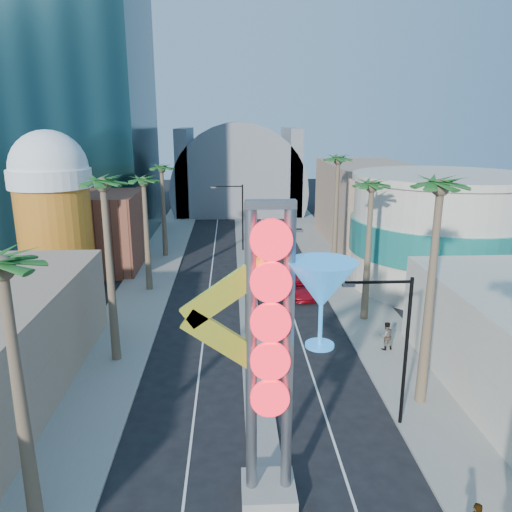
% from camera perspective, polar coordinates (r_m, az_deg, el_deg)
% --- Properties ---
extents(sidewalk_west, '(5.00, 100.00, 0.15)m').
position_cam_1_polar(sidewalk_west, '(52.11, -11.75, -1.99)').
color(sidewalk_west, gray).
rests_on(sidewalk_west, ground).
extents(sidewalk_east, '(5.00, 100.00, 0.15)m').
position_cam_1_polar(sidewalk_east, '(52.62, 9.15, -1.69)').
color(sidewalk_east, gray).
rests_on(sidewalk_east, ground).
extents(median, '(1.60, 84.00, 0.15)m').
position_cam_1_polar(median, '(54.37, -1.34, -0.94)').
color(median, gray).
rests_on(median, ground).
extents(hotel_tower, '(20.00, 20.00, 50.00)m').
position_cam_1_polar(hotel_tower, '(70.02, -21.70, 22.27)').
color(hotel_tower, black).
rests_on(hotel_tower, ground).
extents(brick_filler_west, '(10.00, 10.00, 8.00)m').
position_cam_1_polar(brick_filler_west, '(55.35, -18.18, 2.78)').
color(brick_filler_west, brown).
rests_on(brick_filler_west, ground).
extents(filler_east, '(10.00, 20.00, 10.00)m').
position_cam_1_polar(filler_east, '(65.39, 12.61, 5.88)').
color(filler_east, tan).
rests_on(filler_east, ground).
extents(beer_mug, '(7.00, 7.00, 14.50)m').
position_cam_1_polar(beer_mug, '(47.45, -22.18, 5.17)').
color(beer_mug, orange).
rests_on(beer_mug, ground).
extents(turquoise_building, '(16.60, 16.60, 10.60)m').
position_cam_1_polar(turquoise_building, '(49.29, 20.34, 2.60)').
color(turquoise_building, beige).
rests_on(turquoise_building, ground).
extents(canopy, '(22.00, 16.00, 22.00)m').
position_cam_1_polar(canopy, '(86.90, -2.00, 8.02)').
color(canopy, slate).
rests_on(canopy, ground).
extents(neon_sign, '(6.53, 2.60, 12.55)m').
position_cam_1_polar(neon_sign, '(19.03, 4.07, -9.39)').
color(neon_sign, gray).
rests_on(neon_sign, ground).
extents(streetlight_0, '(3.79, 0.25, 8.00)m').
position_cam_1_polar(streetlight_0, '(35.78, 0.31, -1.57)').
color(streetlight_0, black).
rests_on(streetlight_0, ground).
extents(streetlight_1, '(3.79, 0.25, 8.00)m').
position_cam_1_polar(streetlight_1, '(59.12, -2.07, 5.15)').
color(streetlight_1, black).
rests_on(streetlight_1, ground).
extents(streetlight_2, '(3.45, 0.25, 8.00)m').
position_cam_1_polar(streetlight_2, '(25.82, 15.88, -9.11)').
color(streetlight_2, black).
rests_on(streetlight_2, ground).
extents(palm_0, '(2.40, 2.40, 11.70)m').
position_cam_1_polar(palm_0, '(18.66, -26.87, -2.94)').
color(palm_0, brown).
rests_on(palm_0, ground).
extents(palm_1, '(2.40, 2.40, 12.70)m').
position_cam_1_polar(palm_1, '(31.45, -17.00, 6.54)').
color(palm_1, brown).
rests_on(palm_1, ground).
extents(palm_2, '(2.40, 2.40, 11.20)m').
position_cam_1_polar(palm_2, '(45.21, -12.70, 7.58)').
color(palm_2, brown).
rests_on(palm_2, ground).
extents(palm_3, '(2.40, 2.40, 11.20)m').
position_cam_1_polar(palm_3, '(57.00, -10.72, 9.20)').
color(palm_3, brown).
rests_on(palm_3, ground).
extents(palm_5, '(2.40, 2.40, 13.20)m').
position_cam_1_polar(palm_5, '(26.63, 20.19, 5.76)').
color(palm_5, brown).
rests_on(palm_5, ground).
extents(palm_6, '(2.40, 2.40, 11.70)m').
position_cam_1_polar(palm_6, '(38.03, 13.06, 6.85)').
color(palm_6, brown).
rests_on(palm_6, ground).
extents(palm_7, '(2.40, 2.40, 12.70)m').
position_cam_1_polar(palm_7, '(49.50, 9.35, 9.95)').
color(palm_7, brown).
rests_on(palm_7, ground).
extents(red_pickup, '(3.24, 5.82, 1.54)m').
position_cam_1_polar(red_pickup, '(44.93, 5.00, -3.59)').
color(red_pickup, '#A60C1B').
rests_on(red_pickup, ground).
extents(pedestrian_b, '(1.07, 0.90, 1.97)m').
position_cam_1_polar(pedestrian_b, '(35.30, 14.62, -8.82)').
color(pedestrian_b, gray).
rests_on(pedestrian_b, sidewalk_east).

